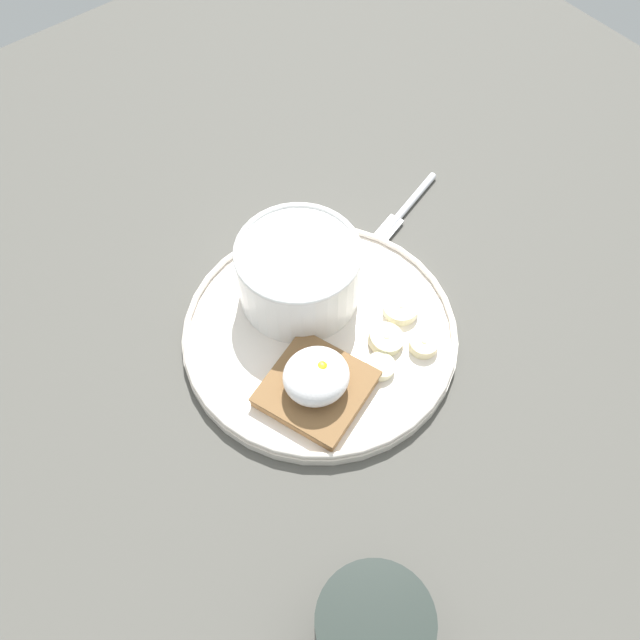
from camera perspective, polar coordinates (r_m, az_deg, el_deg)
The scene contains 11 objects.
ground_plane at distance 68.74cm, azimuth 0.00°, elevation -1.82°, with size 120.00×120.00×2.00cm, color #4A4943.
plate at distance 67.21cm, azimuth 0.00°, elevation -1.02°, with size 25.94×25.94×1.60cm.
oatmeal_bowl at distance 66.78cm, azimuth -1.72°, elevation 3.79°, with size 11.73×11.73×6.83cm.
toast_slice at distance 63.23cm, azimuth -0.30°, elevation -5.48°, with size 10.92×10.92×1.29cm.
poached_egg at distance 61.22cm, azimuth -0.28°, elevation -4.49°, with size 5.89×5.62×3.47cm.
banana_slice_front at distance 66.17cm, azimuth 5.30°, elevation -1.53°, with size 4.65×4.63×1.49cm.
banana_slice_left at distance 68.26cm, azimuth 6.48°, elevation 0.93°, with size 3.95×3.94×1.15cm.
banana_slice_back at distance 66.34cm, azimuth 8.29°, elevation -1.94°, with size 3.14×3.16×1.18cm.
banana_slice_right at distance 64.74cm, azimuth 4.86°, elevation -3.73°, with size 3.67×3.62×1.24cm.
coffee_mug at distance 54.70cm, azimuth 4.05°, elevation -23.63°, with size 11.31×8.16×7.61cm.
knife at distance 76.87cm, azimuth 6.31°, elevation 8.23°, with size 14.34×5.26×0.80cm.
Camera 1 is at (22.30, 27.80, 59.78)cm, focal length 40.00 mm.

